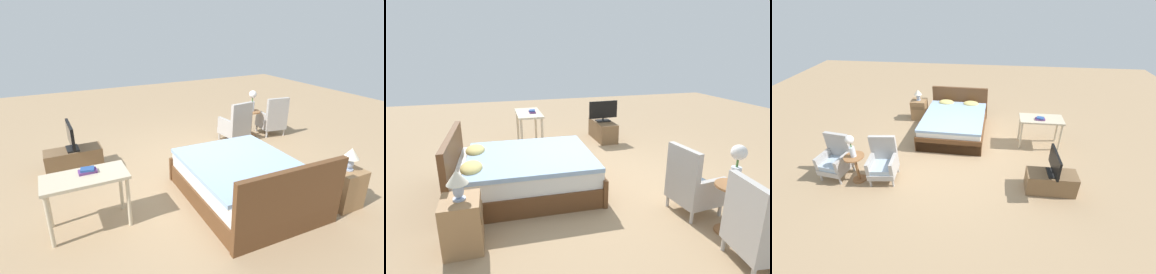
# 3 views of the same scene
# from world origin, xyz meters

# --- Properties ---
(ground_plane) EXTENTS (16.00, 16.00, 0.00)m
(ground_plane) POSITION_xyz_m (0.00, 0.00, 0.00)
(ground_plane) COLOR #A38460
(bed) EXTENTS (1.69, 2.10, 0.96)m
(bed) POSITION_xyz_m (-0.16, 1.18, 0.30)
(bed) COLOR brown
(bed) RESTS_ON ground_plane
(armchair_by_window_left) EXTENTS (0.61, 0.61, 0.92)m
(armchair_by_window_left) POSITION_xyz_m (-2.41, -0.87, 0.37)
(armchair_by_window_left) COLOR #ADA8A3
(armchair_by_window_left) RESTS_ON ground_plane
(armchair_by_window_right) EXTENTS (0.59, 0.59, 0.92)m
(armchair_by_window_right) POSITION_xyz_m (-1.38, -0.87, 0.37)
(armchair_by_window_right) COLOR #ADA8A3
(armchair_by_window_right) RESTS_ON ground_plane
(side_table) EXTENTS (0.40, 0.40, 0.61)m
(side_table) POSITION_xyz_m (-1.90, -1.02, 0.38)
(side_table) COLOR #936038
(side_table) RESTS_ON ground_plane
(flower_vase) EXTENTS (0.17, 0.17, 0.48)m
(flower_vase) POSITION_xyz_m (-1.90, -1.02, 0.90)
(flower_vase) COLOR silver
(flower_vase) RESTS_ON side_table
(nightstand) EXTENTS (0.44, 0.41, 0.58)m
(nightstand) POSITION_xyz_m (-1.35, 1.94, 0.29)
(nightstand) COLOR #997047
(nightstand) RESTS_ON ground_plane
(table_lamp) EXTENTS (0.22, 0.22, 0.33)m
(table_lamp) POSITION_xyz_m (-1.35, 1.94, 0.80)
(table_lamp) COLOR #9EADC6
(table_lamp) RESTS_ON nightstand
(tv_stand) EXTENTS (0.96, 0.40, 0.44)m
(tv_stand) POSITION_xyz_m (2.03, -0.92, 0.22)
(tv_stand) COLOR brown
(tv_stand) RESTS_ON ground_plane
(tv_flatscreen) EXTENTS (0.21, 0.68, 0.48)m
(tv_flatscreen) POSITION_xyz_m (2.03, -0.92, 0.68)
(tv_flatscreen) COLOR black
(tv_flatscreen) RESTS_ON tv_stand
(vanity_desk) EXTENTS (1.04, 0.52, 0.75)m
(vanity_desk) POSITION_xyz_m (2.03, 0.80, 0.64)
(vanity_desk) COLOR beige
(vanity_desk) RESTS_ON ground_plane
(book_stack) EXTENTS (0.23, 0.15, 0.06)m
(book_stack) POSITION_xyz_m (1.98, 0.73, 0.78)
(book_stack) COLOR #66387A
(book_stack) RESTS_ON vanity_desk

